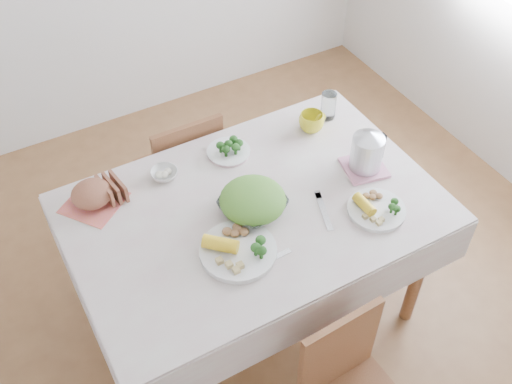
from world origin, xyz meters
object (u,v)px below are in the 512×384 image
chair_far (179,162)px  yellow_mug (312,122)px  salad_bowl (253,206)px  dining_table (254,265)px  electric_kettle (368,148)px  dinner_plate_left (238,251)px  dinner_plate_right (376,210)px

chair_far → yellow_mug: chair_far is taller
chair_far → salad_bowl: (0.04, -0.72, 0.33)m
dining_table → salad_bowl: (-0.02, -0.02, 0.42)m
dining_table → chair_far: size_ratio=1.70×
yellow_mug → electric_kettle: (0.06, -0.33, 0.08)m
dining_table → electric_kettle: (0.53, -0.04, 0.51)m
chair_far → dinner_plate_left: chair_far is taller
dinner_plate_right → yellow_mug: size_ratio=2.04×
salad_bowl → dinner_plate_right: (0.43, -0.25, -0.02)m
electric_kettle → yellow_mug: bearing=80.0°
dining_table → dinner_plate_right: (0.42, -0.27, 0.40)m
salad_bowl → yellow_mug: bearing=33.0°
chair_far → salad_bowl: size_ratio=3.27×
dinner_plate_right → yellow_mug: (0.05, 0.56, 0.03)m
dinner_plate_left → electric_kettle: size_ratio=1.54×
yellow_mug → electric_kettle: 0.35m
chair_far → yellow_mug: (0.52, -0.41, 0.34)m
chair_far → dinner_plate_left: (-0.12, -0.88, 0.31)m
chair_far → dinner_plate_left: size_ratio=2.78×
salad_bowl → dinner_plate_left: bearing=-133.4°
dinner_plate_left → dinner_plate_right: size_ratio=1.25×
dinner_plate_left → yellow_mug: size_ratio=2.55×
salad_bowl → dinner_plate_left: salad_bowl is taller
dinner_plate_left → dining_table: bearing=46.7°
dinner_plate_left → yellow_mug: bearing=36.8°
dinner_plate_left → electric_kettle: (0.70, 0.14, 0.11)m
chair_far → salad_bowl: 0.79m
salad_bowl → yellow_mug: 0.58m
dining_table → dinner_plate_left: (-0.17, -0.18, 0.40)m
chair_far → salad_bowl: chair_far is taller
dinner_plate_right → electric_kettle: bearing=64.5°
dining_table → yellow_mug: 0.70m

